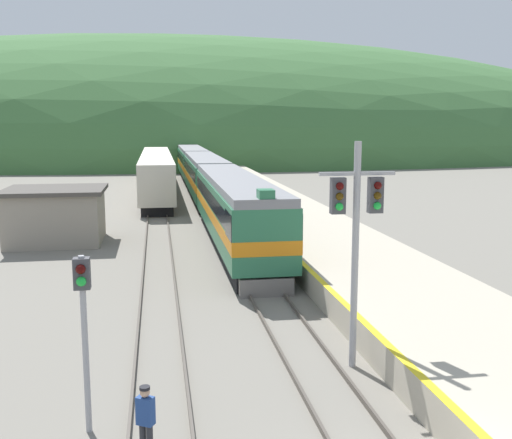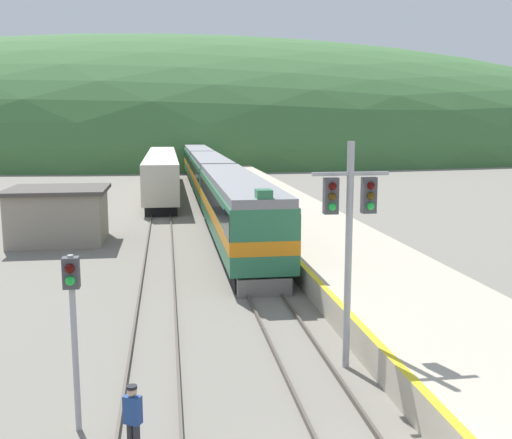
{
  "view_description": "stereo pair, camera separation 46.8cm",
  "coord_description": "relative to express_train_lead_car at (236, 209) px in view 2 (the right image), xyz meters",
  "views": [
    {
      "loc": [
        -4.31,
        -9.03,
        7.07
      ],
      "look_at": [
        0.4,
        19.51,
        2.39
      ],
      "focal_mm": 42.0,
      "sensor_mm": 36.0,
      "label": 1
    },
    {
      "loc": [
        -3.85,
        -9.1,
        7.07
      ],
      "look_at": [
        0.4,
        19.51,
        2.39
      ],
      "focal_mm": 42.0,
      "sensor_mm": 36.0,
      "label": 2
    }
  ],
  "objects": [
    {
      "name": "platform",
      "position": [
        4.82,
        25.43,
        -1.71
      ],
      "size": [
        6.18,
        140.0,
        1.03
      ],
      "color": "#B2A893",
      "rests_on": "ground"
    },
    {
      "name": "express_train_lead_car",
      "position": [
        0.0,
        0.0,
        0.0
      ],
      "size": [
        2.94,
        21.17,
        4.4
      ],
      "color": "black",
      "rests_on": "ground"
    },
    {
      "name": "signal_post_siding",
      "position": [
        -6.03,
        -20.24,
        0.77
      ],
      "size": [
        0.36,
        0.42,
        4.17
      ],
      "color": "#9E9EA3",
      "rests_on": "ground"
    },
    {
      "name": "siding_train",
      "position": [
        -4.4,
        28.09,
        -0.16
      ],
      "size": [
        2.9,
        33.8,
        3.98
      ],
      "color": "black",
      "rests_on": "ground"
    },
    {
      "name": "carriage_fifth",
      "position": [
        0.0,
        82.62,
        -0.01
      ],
      "size": [
        2.93,
        19.51,
        4.04
      ],
      "color": "black",
      "rests_on": "ground"
    },
    {
      "name": "track_siding",
      "position": [
        -4.4,
        45.43,
        -2.13
      ],
      "size": [
        1.52,
        180.0,
        0.16
      ],
      "color": "#4C443D",
      "rests_on": "ground"
    },
    {
      "name": "station_shed",
      "position": [
        -10.33,
        2.97,
        -0.56
      ],
      "size": [
        5.78,
        5.31,
        3.26
      ],
      "color": "gray",
      "rests_on": "ground"
    },
    {
      "name": "distant_hills",
      "position": [
        0.0,
        103.53,
        -2.21
      ],
      "size": [
        234.42,
        105.49,
        50.73
      ],
      "color": "#3D6B38",
      "rests_on": "ground"
    },
    {
      "name": "track_main",
      "position": [
        0.0,
        45.43,
        -2.13
      ],
      "size": [
        1.52,
        180.0,
        0.16
      ],
      "color": "#4C443D",
      "rests_on": "ground"
    },
    {
      "name": "carriage_fourth",
      "position": [
        0.0,
        62.23,
        -0.01
      ],
      "size": [
        2.93,
        19.51,
        4.04
      ],
      "color": "black",
      "rests_on": "ground"
    },
    {
      "name": "carriage_third",
      "position": [
        0.0,
        41.84,
        -0.01
      ],
      "size": [
        2.93,
        19.51,
        4.04
      ],
      "color": "black",
      "rests_on": "ground"
    },
    {
      "name": "carriage_second",
      "position": [
        0.0,
        21.45,
        -0.01
      ],
      "size": [
        2.93,
        19.51,
        4.04
      ],
      "color": "black",
      "rests_on": "ground"
    },
    {
      "name": "signal_mast_main",
      "position": [
        1.19,
        -17.62,
        2.06
      ],
      "size": [
        2.2,
        0.42,
        6.57
      ],
      "color": "#9E9EA3",
      "rests_on": "ground"
    },
    {
      "name": "track_worker",
      "position": [
        -4.69,
        -21.61,
        -1.29
      ],
      "size": [
        0.42,
        0.37,
        1.63
      ],
      "color": "#2D2D33",
      "rests_on": "ground"
    }
  ]
}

